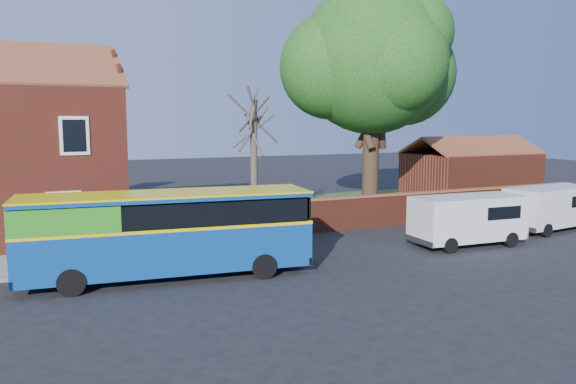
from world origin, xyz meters
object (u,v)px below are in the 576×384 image
bus (159,230)px  van_near (468,218)px  large_tree (372,64)px  van_far (550,206)px

bus → van_near: bus is taller
bus → large_tree: (13.59, 8.54, 6.62)m
bus → van_far: 18.55m
bus → van_far: size_ratio=1.94×
van_far → large_tree: large_tree is taller
bus → large_tree: large_tree is taller
van_near → large_tree: large_tree is taller
van_near → large_tree: bearing=87.8°
bus → van_far: (18.53, 0.55, -0.46)m
van_near → van_far: 5.89m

